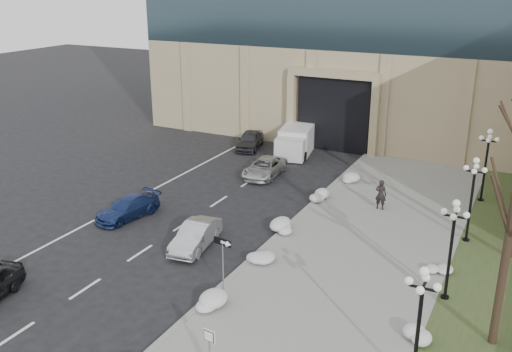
# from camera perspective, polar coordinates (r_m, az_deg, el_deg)

# --- Properties ---
(sidewalk) EXTENTS (9.00, 40.00, 0.12)m
(sidewalk) POSITION_cam_1_polar(r_m,az_deg,el_deg) (29.15, 9.44, -8.38)
(sidewalk) COLOR gray
(sidewalk) RESTS_ON ground
(curb) EXTENTS (0.30, 40.00, 0.14)m
(curb) POSITION_cam_1_polar(r_m,az_deg,el_deg) (30.59, 1.36, -6.69)
(curb) COLOR gray
(curb) RESTS_ON ground
(grass_strip) EXTENTS (4.00, 40.00, 0.10)m
(grass_strip) POSITION_cam_1_polar(r_m,az_deg,el_deg) (28.24, 22.29, -10.69)
(grass_strip) COLOR #364422
(grass_strip) RESTS_ON ground
(car_b) EXTENTS (1.98, 4.23, 1.34)m
(car_b) POSITION_cam_1_polar(r_m,az_deg,el_deg) (30.12, -6.05, -5.97)
(car_b) COLOR #AFB3B7
(car_b) RESTS_ON ground
(car_c) EXTENTS (2.46, 4.44, 1.22)m
(car_c) POSITION_cam_1_polar(r_m,az_deg,el_deg) (34.42, -12.72, -3.14)
(car_c) COLOR navy
(car_c) RESTS_ON ground
(car_d) EXTENTS (2.41, 4.68, 1.26)m
(car_d) POSITION_cam_1_polar(r_m,az_deg,el_deg) (40.56, 0.88, 0.86)
(car_d) COLOR #B4B4B4
(car_d) RESTS_ON ground
(car_e) EXTENTS (2.74, 4.58, 1.46)m
(car_e) POSITION_cam_1_polar(r_m,az_deg,el_deg) (47.09, -0.62, 3.62)
(car_e) COLOR #303036
(car_e) RESTS_ON ground
(pedestrian) EXTENTS (0.69, 0.46, 1.87)m
(pedestrian) POSITION_cam_1_polar(r_m,az_deg,el_deg) (35.21, 12.38, -1.82)
(pedestrian) COLOR black
(pedestrian) RESTS_ON sidewalk
(box_truck) EXTENTS (3.52, 6.97, 2.11)m
(box_truck) POSITION_cam_1_polar(r_m,az_deg,el_deg) (46.31, 4.15, 3.68)
(box_truck) COLOR silver
(box_truck) RESTS_ON ground
(one_way_sign) EXTENTS (0.99, 0.33, 2.66)m
(one_way_sign) POSITION_cam_1_polar(r_m,az_deg,el_deg) (25.20, -3.09, -7.32)
(one_way_sign) COLOR slate
(one_way_sign) RESTS_ON ground
(keep_sign) EXTENTS (0.48, 0.09, 2.24)m
(keep_sign) POSITION_cam_1_polar(r_m,az_deg,el_deg) (20.28, -4.69, -16.48)
(keep_sign) COLOR slate
(keep_sign) RESTS_ON ground
(snow_clump_c) EXTENTS (1.10, 1.60, 0.36)m
(snow_clump_c) POSITION_cam_1_polar(r_m,az_deg,el_deg) (24.85, -4.66, -12.81)
(snow_clump_c) COLOR silver
(snow_clump_c) RESTS_ON sidewalk
(snow_clump_d) EXTENTS (1.10, 1.60, 0.36)m
(snow_clump_d) POSITION_cam_1_polar(r_m,az_deg,el_deg) (28.32, 0.11, -8.43)
(snow_clump_d) COLOR silver
(snow_clump_d) RESTS_ON sidewalk
(snow_clump_e) EXTENTS (1.10, 1.60, 0.36)m
(snow_clump_e) POSITION_cam_1_polar(r_m,az_deg,el_deg) (31.65, 2.87, -5.32)
(snow_clump_e) COLOR silver
(snow_clump_e) RESTS_ON sidewalk
(snow_clump_f) EXTENTS (1.10, 1.60, 0.36)m
(snow_clump_f) POSITION_cam_1_polar(r_m,az_deg,el_deg) (36.18, 6.73, -2.18)
(snow_clump_f) COLOR silver
(snow_clump_f) RESTS_ON sidewalk
(snow_clump_g) EXTENTS (1.10, 1.60, 0.36)m
(snow_clump_g) POSITION_cam_1_polar(r_m,az_deg,el_deg) (39.93, 9.10, -0.20)
(snow_clump_g) COLOR silver
(snow_clump_g) RESTS_ON sidewalk
(snow_clump_i) EXTENTS (1.10, 1.60, 0.36)m
(snow_clump_i) POSITION_cam_1_polar(r_m,az_deg,el_deg) (23.84, 15.63, -15.09)
(snow_clump_i) COLOR silver
(snow_clump_i) RESTS_ON sidewalk
(snow_clump_j) EXTENTS (1.10, 1.60, 0.36)m
(snow_clump_j) POSITION_cam_1_polar(r_m,az_deg,el_deg) (28.87, 17.95, -8.89)
(snow_clump_j) COLOR silver
(snow_clump_j) RESTS_ON sidewalk
(lamppost_a) EXTENTS (1.18, 1.18, 4.76)m
(lamppost_a) POSITION_cam_1_polar(r_m,az_deg,el_deg) (19.95, 16.07, -13.02)
(lamppost_a) COLOR black
(lamppost_a) RESTS_ON ground
(lamppost_b) EXTENTS (1.18, 1.18, 4.76)m
(lamppost_b) POSITION_cam_1_polar(r_m,az_deg,el_deg) (25.66, 19.04, -5.75)
(lamppost_b) COLOR black
(lamppost_b) RESTS_ON ground
(lamppost_c) EXTENTS (1.18, 1.18, 4.76)m
(lamppost_c) POSITION_cam_1_polar(r_m,az_deg,el_deg) (31.69, 20.86, -1.18)
(lamppost_c) COLOR black
(lamppost_c) RESTS_ON ground
(lamppost_d) EXTENTS (1.18, 1.18, 4.76)m
(lamppost_d) POSITION_cam_1_polar(r_m,az_deg,el_deg) (37.87, 22.08, 1.92)
(lamppost_d) COLOR black
(lamppost_d) RESTS_ON ground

